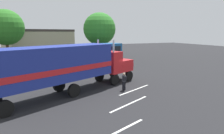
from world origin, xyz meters
The scene contains 10 objects.
ground_plane centered at (0.00, 0.00, 0.00)m, with size 120.00×120.00×0.00m, color #232326.
lane_stripe_near centered at (1.18, -3.50, 0.01)m, with size 4.40×0.16×0.01m, color silver.
lane_stripe_mid centered at (-0.92, -6.42, 0.01)m, with size 4.40×0.16×0.01m, color silver.
lane_stripe_far centered at (-3.58, -9.86, 0.01)m, with size 4.40×0.16×0.01m, color silver.
semi_truck centered at (-4.73, -2.19, 2.52)m, with size 13.94×8.08×4.50m.
person_bystander centered at (0.22, -3.19, 0.89)m, with size 0.34×0.45×1.63m.
parked_bus centered at (1.16, 10.39, 2.07)m, with size 11.28×5.38×3.40m.
tree_left centered at (-10.93, 19.61, 6.02)m, with size 6.07×6.07×9.07m.
tree_center centered at (5.72, 18.72, 5.85)m, with size 6.43×6.43×9.07m.
building_backdrop centered at (-5.02, 28.63, 3.14)m, with size 15.94×11.54×5.85m.
Camera 1 is at (-7.53, -18.48, 5.25)m, focal length 31.11 mm.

